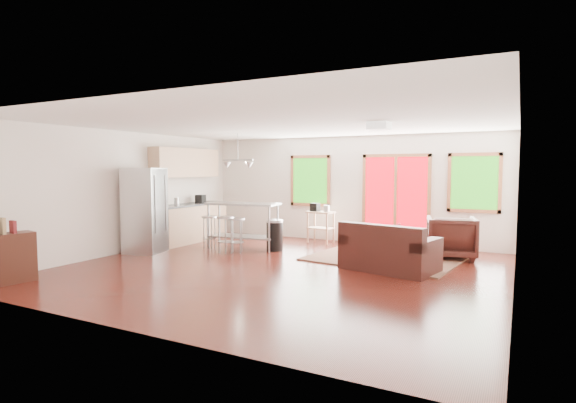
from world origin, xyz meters
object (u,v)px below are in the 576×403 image
at_px(loveseat, 388,252).
at_px(island, 243,217).
at_px(coffee_table, 409,243).
at_px(refrigerator, 145,210).
at_px(armchair, 451,235).
at_px(kitchen_cart, 320,216).
at_px(ottoman, 382,245).
at_px(rug, 384,258).

bearing_deg(loveseat, island, -178.36).
bearing_deg(island, loveseat, -11.34).
xyz_separation_m(coffee_table, refrigerator, (-5.22, -1.77, 0.57)).
xyz_separation_m(armchair, refrigerator, (-5.93, -2.34, 0.44)).
bearing_deg(kitchen_cart, ottoman, -22.11).
distance_m(coffee_table, kitchen_cart, 2.67).
xyz_separation_m(rug, coffee_table, (0.47, 0.12, 0.32)).
relative_size(armchair, refrigerator, 0.52).
bearing_deg(coffee_table, loveseat, -96.51).
bearing_deg(island, coffee_table, 6.12).
distance_m(coffee_table, refrigerator, 5.54).
xyz_separation_m(refrigerator, kitchen_cart, (2.82, 2.90, -0.25)).
height_order(loveseat, coffee_table, loveseat).
xyz_separation_m(rug, loveseat, (0.34, -0.97, 0.32)).
xyz_separation_m(loveseat, ottoman, (-0.53, 1.52, -0.14)).
distance_m(loveseat, coffee_table, 1.10).
bearing_deg(kitchen_cart, rug, -33.10).
relative_size(rug, coffee_table, 2.46).
bearing_deg(rug, coffee_table, 14.74).
bearing_deg(kitchen_cart, loveseat, -44.44).
height_order(rug, refrigerator, refrigerator).
xyz_separation_m(coffee_table, island, (-3.63, -0.39, 0.38)).
height_order(loveseat, ottoman, loveseat).
distance_m(ottoman, refrigerator, 5.11).
bearing_deg(kitchen_cart, refrigerator, -134.22).
xyz_separation_m(armchair, kitchen_cart, (-3.11, 0.56, 0.19)).
height_order(refrigerator, island, refrigerator).
bearing_deg(island, kitchen_cart, 50.98).
relative_size(loveseat, coffee_table, 1.56).
bearing_deg(island, ottoman, 15.37).
height_order(coffee_table, island, island).
xyz_separation_m(armchair, ottoman, (-1.37, -0.15, -0.28)).
relative_size(island, kitchen_cart, 1.77).
bearing_deg(kitchen_cart, coffee_table, -25.33).
bearing_deg(coffee_table, ottoman, 146.95).
distance_m(loveseat, ottoman, 1.62).
height_order(ottoman, refrigerator, refrigerator).
distance_m(refrigerator, island, 2.11).
bearing_deg(loveseat, armchair, 76.32).
bearing_deg(ottoman, armchair, 6.08).
xyz_separation_m(loveseat, island, (-3.51, 0.70, 0.38)).
relative_size(loveseat, ottoman, 3.05).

